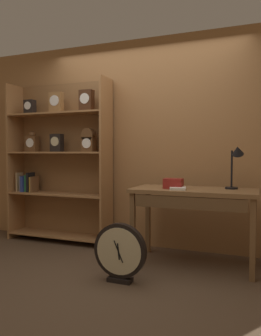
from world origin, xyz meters
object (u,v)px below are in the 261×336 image
at_px(workbench, 193,199).
at_px(open_repair_manual, 178,188).
at_px(toolbox_small, 173,184).
at_px(round_clock_large, 120,252).
at_px(desk_lamp, 236,159).
at_px(bookshelf, 59,159).

relative_size(workbench, open_repair_manual, 5.82).
xyz_separation_m(toolbox_small, round_clock_large, (-0.33, -0.65, -0.58)).
height_order(toolbox_small, open_repair_manual, toolbox_small).
relative_size(open_repair_manual, round_clock_large, 0.41).
xyz_separation_m(open_repair_manual, round_clock_large, (-0.39, -0.60, -0.54)).
bearing_deg(workbench, round_clock_large, -127.96).
bearing_deg(desk_lamp, round_clock_large, -139.57).
bearing_deg(toolbox_small, open_repair_manual, -36.53).
relative_size(desk_lamp, toolbox_small, 2.42).
bearing_deg(workbench, open_repair_manual, -150.34).
bearing_deg(desk_lamp, workbench, -163.96).
relative_size(workbench, round_clock_large, 2.36).
distance_m(desk_lamp, round_clock_large, 1.50).
distance_m(bookshelf, toolbox_small, 1.72).
relative_size(workbench, toolbox_small, 6.55).
bearing_deg(workbench, desk_lamp, 16.04).
relative_size(workbench, desk_lamp, 2.71).
relative_size(toolbox_small, round_clock_large, 0.36).
bearing_deg(bookshelf, open_repair_manual, -14.06).
bearing_deg(bookshelf, toolbox_small, -13.11).
height_order(workbench, open_repair_manual, open_repair_manual).
bearing_deg(bookshelf, workbench, -10.55).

